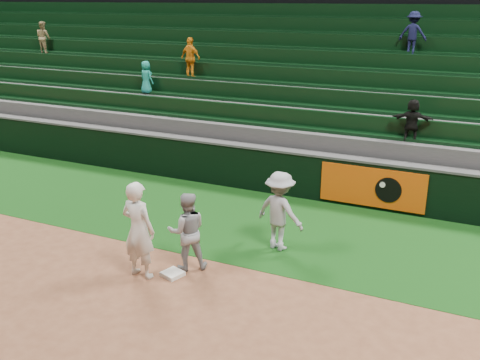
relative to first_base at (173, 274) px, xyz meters
name	(u,v)px	position (x,y,z in m)	size (l,w,h in m)	color
ground	(161,274)	(-0.24, -0.04, -0.04)	(70.00, 70.00, 0.00)	brown
foul_grass	(228,218)	(-0.24, 2.96, -0.04)	(36.00, 4.20, 0.01)	#0D360E
first_base	(173,274)	(0.00, 0.00, 0.00)	(0.36, 0.36, 0.08)	white
first_baseman	(138,230)	(-0.55, -0.24, 0.92)	(0.70, 0.46, 1.91)	silver
baserunner	(187,231)	(0.11, 0.42, 0.75)	(0.76, 0.60, 1.57)	#93959D
base_coach	(280,211)	(1.44, 1.96, 0.82)	(1.10, 0.63, 1.70)	#9C9EA9
field_wall	(264,169)	(-0.21, 5.16, 0.59)	(36.00, 0.45, 1.25)	black
stadium_seating	(308,106)	(-0.24, 8.93, 1.66)	(36.00, 5.95, 4.85)	#3A3A3C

